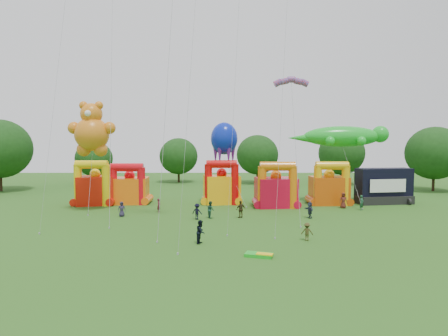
{
  "coord_description": "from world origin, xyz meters",
  "views": [
    {
      "loc": [
        0.96,
        -24.71,
        8.56
      ],
      "look_at": [
        1.06,
        18.0,
        5.58
      ],
      "focal_mm": 32.0,
      "sensor_mm": 36.0,
      "label": 1
    }
  ],
  "objects_px": {
    "gecko_kite": "(345,148)",
    "octopus_kite": "(230,163)",
    "stage_trailer": "(384,186)",
    "bouncy_castle_0": "(95,188)",
    "bouncy_castle_2": "(222,187)",
    "spectator_4": "(241,209)",
    "teddy_bear_kite": "(92,135)",
    "spectator_0": "(122,209)"
  },
  "relations": [
    {
      "from": "gecko_kite",
      "to": "octopus_kite",
      "type": "relative_size",
      "value": 1.25
    },
    {
      "from": "stage_trailer",
      "to": "octopus_kite",
      "type": "relative_size",
      "value": 0.69
    },
    {
      "from": "bouncy_castle_0",
      "to": "bouncy_castle_2",
      "type": "relative_size",
      "value": 1.0
    },
    {
      "from": "gecko_kite",
      "to": "spectator_4",
      "type": "relative_size",
      "value": 7.25
    },
    {
      "from": "stage_trailer",
      "to": "teddy_bear_kite",
      "type": "xyz_separation_m",
      "value": [
        -37.29,
        -6.23,
        6.85
      ]
    },
    {
      "from": "stage_trailer",
      "to": "octopus_kite",
      "type": "height_order",
      "value": "octopus_kite"
    },
    {
      "from": "bouncy_castle_2",
      "to": "stage_trailer",
      "type": "distance_m",
      "value": 21.94
    },
    {
      "from": "gecko_kite",
      "to": "spectator_0",
      "type": "distance_m",
      "value": 30.24
    },
    {
      "from": "stage_trailer",
      "to": "spectator_4",
      "type": "bearing_deg",
      "value": -153.1
    },
    {
      "from": "stage_trailer",
      "to": "gecko_kite",
      "type": "bearing_deg",
      "value": 175.62
    },
    {
      "from": "stage_trailer",
      "to": "bouncy_castle_0",
      "type": "bearing_deg",
      "value": -178.65
    },
    {
      "from": "gecko_kite",
      "to": "spectator_4",
      "type": "distance_m",
      "value": 19.07
    },
    {
      "from": "bouncy_castle_0",
      "to": "octopus_kite",
      "type": "distance_m",
      "value": 18.25
    },
    {
      "from": "stage_trailer",
      "to": "octopus_kite",
      "type": "xyz_separation_m",
      "value": [
        -20.83,
        -0.33,
        3.22
      ]
    },
    {
      "from": "stage_trailer",
      "to": "teddy_bear_kite",
      "type": "height_order",
      "value": "teddy_bear_kite"
    },
    {
      "from": "gecko_kite",
      "to": "spectator_4",
      "type": "bearing_deg",
      "value": -144.31
    },
    {
      "from": "gecko_kite",
      "to": "spectator_0",
      "type": "relative_size",
      "value": 8.18
    },
    {
      "from": "bouncy_castle_0",
      "to": "bouncy_castle_2",
      "type": "distance_m",
      "value": 16.86
    },
    {
      "from": "gecko_kite",
      "to": "spectator_0",
      "type": "height_order",
      "value": "gecko_kite"
    },
    {
      "from": "spectator_0",
      "to": "stage_trailer",
      "type": "bearing_deg",
      "value": 3.56
    },
    {
      "from": "octopus_kite",
      "to": "spectator_0",
      "type": "xyz_separation_m",
      "value": [
        -12.27,
        -8.97,
        -4.68
      ]
    },
    {
      "from": "stage_trailer",
      "to": "spectator_0",
      "type": "distance_m",
      "value": 34.42
    },
    {
      "from": "gecko_kite",
      "to": "bouncy_castle_2",
      "type": "bearing_deg",
      "value": -178.4
    },
    {
      "from": "teddy_bear_kite",
      "to": "spectator_4",
      "type": "relative_size",
      "value": 6.91
    },
    {
      "from": "teddy_bear_kite",
      "to": "bouncy_castle_2",
      "type": "bearing_deg",
      "value": 21.9
    },
    {
      "from": "gecko_kite",
      "to": "spectator_4",
      "type": "xyz_separation_m",
      "value": [
        -14.54,
        -10.44,
        -6.57
      ]
    },
    {
      "from": "bouncy_castle_0",
      "to": "teddy_bear_kite",
      "type": "bearing_deg",
      "value": -74.38
    },
    {
      "from": "teddy_bear_kite",
      "to": "octopus_kite",
      "type": "bearing_deg",
      "value": 19.74
    },
    {
      "from": "bouncy_castle_2",
      "to": "gecko_kite",
      "type": "distance_m",
      "value": 17.51
    },
    {
      "from": "teddy_bear_kite",
      "to": "gecko_kite",
      "type": "bearing_deg",
      "value": 11.7
    },
    {
      "from": "bouncy_castle_0",
      "to": "stage_trailer",
      "type": "distance_m",
      "value": 38.79
    },
    {
      "from": "bouncy_castle_0",
      "to": "spectator_4",
      "type": "bearing_deg",
      "value": -25.66
    },
    {
      "from": "bouncy_castle_2",
      "to": "spectator_4",
      "type": "bearing_deg",
      "value": -77.83
    },
    {
      "from": "bouncy_castle_0",
      "to": "gecko_kite",
      "type": "relative_size",
      "value": 0.43
    },
    {
      "from": "stage_trailer",
      "to": "spectator_0",
      "type": "xyz_separation_m",
      "value": [
        -33.1,
        -9.3,
        -1.46
      ]
    },
    {
      "from": "bouncy_castle_2",
      "to": "gecko_kite",
      "type": "relative_size",
      "value": 0.43
    },
    {
      "from": "octopus_kite",
      "to": "bouncy_castle_2",
      "type": "bearing_deg",
      "value": 166.48
    },
    {
      "from": "bouncy_castle_0",
      "to": "bouncy_castle_2",
      "type": "xyz_separation_m",
      "value": [
        16.84,
        0.85,
        -0.0
      ]
    },
    {
      "from": "bouncy_castle_2",
      "to": "stage_trailer",
      "type": "height_order",
      "value": "bouncy_castle_2"
    },
    {
      "from": "octopus_kite",
      "to": "gecko_kite",
      "type": "bearing_deg",
      "value": 2.69
    },
    {
      "from": "bouncy_castle_0",
      "to": "stage_trailer",
      "type": "bearing_deg",
      "value": 1.35
    },
    {
      "from": "bouncy_castle_0",
      "to": "octopus_kite",
      "type": "height_order",
      "value": "octopus_kite"
    }
  ]
}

